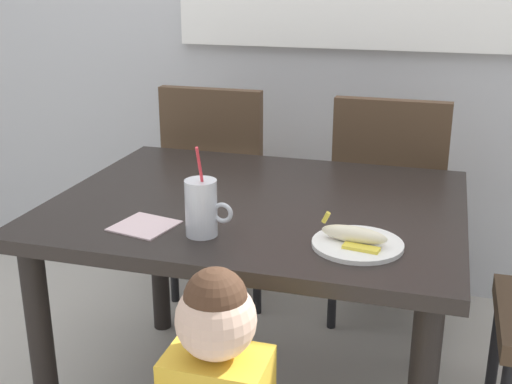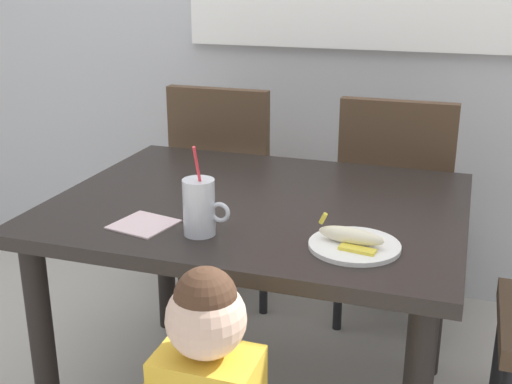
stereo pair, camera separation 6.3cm
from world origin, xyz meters
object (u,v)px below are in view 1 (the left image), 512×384
(dining_chair_left, at_px, (221,182))
(milk_cup, at_px, (202,211))
(snack_plate, at_px, (358,244))
(peeled_banana, at_px, (355,235))
(dining_table, at_px, (258,233))
(dining_chair_right, at_px, (389,200))
(paper_napkin, at_px, (144,226))

(dining_chair_left, relative_size, milk_cup, 3.86)
(dining_chair_left, bearing_deg, snack_plate, 125.69)
(milk_cup, xyz_separation_m, peeled_banana, (0.39, 0.03, -0.04))
(dining_table, distance_m, dining_chair_right, 0.78)
(milk_cup, relative_size, peeled_banana, 1.42)
(dining_table, xyz_separation_m, dining_chair_right, (0.34, 0.70, -0.10))
(snack_plate, bearing_deg, milk_cup, -174.56)
(dining_chair_right, height_order, milk_cup, milk_cup)
(dining_chair_left, relative_size, peeled_banana, 5.49)
(snack_plate, bearing_deg, peeled_banana, -152.77)
(peeled_banana, relative_size, paper_napkin, 1.17)
(dining_chair_left, distance_m, paper_napkin, 1.04)
(milk_cup, bearing_deg, dining_table, 77.94)
(snack_plate, height_order, paper_napkin, snack_plate)
(dining_table, xyz_separation_m, snack_plate, (0.34, -0.26, 0.11))
(dining_table, relative_size, peeled_banana, 6.92)
(dining_chair_right, xyz_separation_m, milk_cup, (-0.40, -0.99, 0.27))
(milk_cup, height_order, snack_plate, milk_cup)
(dining_chair_left, height_order, paper_napkin, dining_chair_left)
(milk_cup, height_order, paper_napkin, milk_cup)
(dining_chair_left, height_order, milk_cup, milk_cup)
(dining_table, distance_m, snack_plate, 0.44)
(dining_chair_left, height_order, snack_plate, dining_chair_left)
(milk_cup, bearing_deg, dining_chair_left, 106.73)
(dining_chair_right, height_order, snack_plate, dining_chair_right)
(snack_plate, relative_size, paper_napkin, 1.53)
(dining_chair_right, distance_m, snack_plate, 0.98)
(dining_chair_left, relative_size, paper_napkin, 6.40)
(dining_table, distance_m, milk_cup, 0.35)
(dining_chair_right, distance_m, paper_napkin, 1.16)
(dining_chair_right, height_order, peeled_banana, dining_chair_right)
(dining_table, bearing_deg, dining_chair_right, 64.29)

